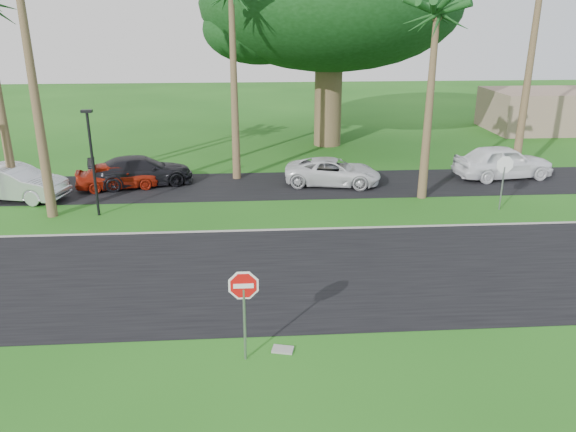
{
  "coord_description": "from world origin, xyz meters",
  "views": [
    {
      "loc": [
        0.73,
        -15.4,
        8.35
      ],
      "look_at": [
        2.0,
        2.78,
        1.8
      ],
      "focal_mm": 35.0,
      "sensor_mm": 36.0,
      "label": 1
    }
  ],
  "objects_px": {
    "stop_sign_far": "(504,172)",
    "car_dark": "(142,171)",
    "car_silver": "(14,183)",
    "car_pickup": "(503,162)",
    "car_minivan": "(333,172)",
    "car_red": "(118,175)",
    "stop_sign_near": "(244,297)"
  },
  "relations": [
    {
      "from": "car_silver",
      "to": "stop_sign_far",
      "type": "bearing_deg",
      "value": -83.28
    },
    {
      "from": "stop_sign_near",
      "to": "car_dark",
      "type": "xyz_separation_m",
      "value": [
        -5.37,
        16.04,
        -1.02
      ]
    },
    {
      "from": "car_silver",
      "to": "car_minivan",
      "type": "bearing_deg",
      "value": -70.4
    },
    {
      "from": "car_silver",
      "to": "car_pickup",
      "type": "height_order",
      "value": "car_pickup"
    },
    {
      "from": "stop_sign_near",
      "to": "car_dark",
      "type": "height_order",
      "value": "stop_sign_near"
    },
    {
      "from": "stop_sign_far",
      "to": "car_red",
      "type": "bearing_deg",
      "value": -14.14
    },
    {
      "from": "car_red",
      "to": "car_dark",
      "type": "height_order",
      "value": "car_dark"
    },
    {
      "from": "car_dark",
      "to": "stop_sign_far",
      "type": "bearing_deg",
      "value": -121.07
    },
    {
      "from": "stop_sign_far",
      "to": "car_minivan",
      "type": "xyz_separation_m",
      "value": [
        -7.0,
        4.44,
        -1.09
      ]
    },
    {
      "from": "stop_sign_far",
      "to": "car_dark",
      "type": "bearing_deg",
      "value": -16.65
    },
    {
      "from": "car_pickup",
      "to": "car_silver",
      "type": "bearing_deg",
      "value": 87.04
    },
    {
      "from": "car_dark",
      "to": "car_pickup",
      "type": "height_order",
      "value": "car_pickup"
    },
    {
      "from": "car_red",
      "to": "car_pickup",
      "type": "xyz_separation_m",
      "value": [
        20.29,
        0.54,
        0.2
      ]
    },
    {
      "from": "car_silver",
      "to": "car_minivan",
      "type": "distance_m",
      "value": 15.57
    },
    {
      "from": "car_silver",
      "to": "stop_sign_near",
      "type": "bearing_deg",
      "value": -127.51
    },
    {
      "from": "stop_sign_near",
      "to": "car_minivan",
      "type": "distance_m",
      "value": 16.11
    },
    {
      "from": "car_pickup",
      "to": "car_minivan",
      "type": "bearing_deg",
      "value": 86.17
    },
    {
      "from": "stop_sign_near",
      "to": "car_silver",
      "type": "bearing_deg",
      "value": 128.16
    },
    {
      "from": "car_silver",
      "to": "car_pickup",
      "type": "distance_m",
      "value": 24.91
    },
    {
      "from": "car_minivan",
      "to": "car_pickup",
      "type": "height_order",
      "value": "car_pickup"
    },
    {
      "from": "stop_sign_far",
      "to": "car_silver",
      "type": "bearing_deg",
      "value": -7.61
    },
    {
      "from": "stop_sign_far",
      "to": "car_dark",
      "type": "xyz_separation_m",
      "value": [
        -16.87,
        5.04,
        -1.02
      ]
    },
    {
      "from": "stop_sign_far",
      "to": "car_dark",
      "type": "height_order",
      "value": "stop_sign_far"
    },
    {
      "from": "car_pickup",
      "to": "car_red",
      "type": "bearing_deg",
      "value": 83.81
    },
    {
      "from": "stop_sign_near",
      "to": "car_silver",
      "type": "distance_m",
      "value": 17.84
    },
    {
      "from": "stop_sign_far",
      "to": "car_red",
      "type": "xyz_separation_m",
      "value": [
        -17.98,
        4.53,
        -1.08
      ]
    },
    {
      "from": "car_silver",
      "to": "car_pickup",
      "type": "bearing_deg",
      "value": -70.92
    },
    {
      "from": "car_pickup",
      "to": "stop_sign_near",
      "type": "bearing_deg",
      "value": 131.6
    },
    {
      "from": "car_silver",
      "to": "car_red",
      "type": "relative_size",
      "value": 1.23
    },
    {
      "from": "stop_sign_far",
      "to": "car_silver",
      "type": "xyz_separation_m",
      "value": [
        -22.51,
        3.01,
        -0.95
      ]
    },
    {
      "from": "stop_sign_far",
      "to": "car_minivan",
      "type": "relative_size",
      "value": 0.53
    },
    {
      "from": "car_red",
      "to": "car_minivan",
      "type": "relative_size",
      "value": 0.83
    }
  ]
}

